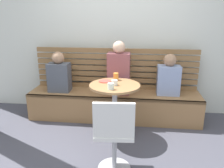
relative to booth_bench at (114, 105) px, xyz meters
The scene contains 13 objects.
ground 1.22m from the booth_bench, 90.00° to the right, with size 8.00×8.00×0.00m, color #42424C.
back_wall 1.31m from the booth_bench, 90.00° to the left, with size 5.20×0.10×2.90m, color silver.
booth_bench is the anchor object (origin of this frame).
booth_backrest 0.61m from the booth_bench, 90.00° to the left, with size 2.65×0.04×0.67m.
cafe_table 0.61m from the booth_bench, 82.50° to the right, with size 0.68×0.68×0.74m.
white_chair 1.37m from the booth_bench, 83.52° to the right, with size 0.43×0.43×0.85m.
person_adult 0.59m from the booth_bench, ahead, with size 0.34×0.22×0.82m.
person_child_left 1.01m from the booth_bench, behind, with size 0.34×0.22×0.64m.
person_child_middle 0.97m from the booth_bench, ahead, with size 0.34×0.22×0.63m.
cup_tumbler_orange 0.65m from the booth_bench, 78.23° to the right, with size 0.07×0.07×0.10m, color orange.
cup_ceramic_white 0.78m from the booth_bench, 82.76° to the right, with size 0.08×0.08×0.07m, color white.
cup_glass_short 0.92m from the booth_bench, 86.73° to the right, with size 0.08×0.08×0.08m, color silver.
plate_small 0.67m from the booth_bench, 101.47° to the right, with size 0.17×0.17×0.01m, color #DB4C42.
Camera 1 is at (0.38, -2.19, 1.64)m, focal length 36.48 mm.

